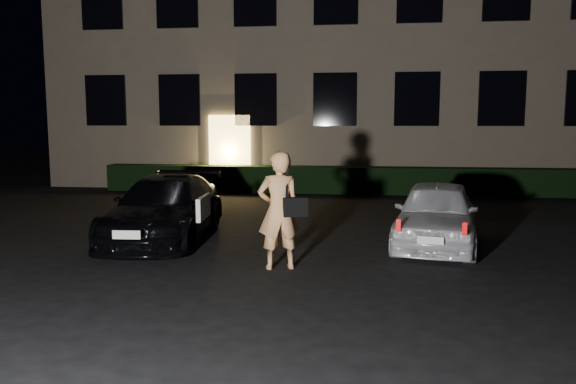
# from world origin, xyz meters

# --- Properties ---
(ground) EXTENTS (80.00, 80.00, 0.00)m
(ground) POSITION_xyz_m (0.00, 0.00, 0.00)
(ground) COLOR black
(ground) RESTS_ON ground
(building) EXTENTS (20.00, 8.11, 12.00)m
(building) POSITION_xyz_m (-0.00, 14.99, 6.00)
(building) COLOR #736452
(building) RESTS_ON ground
(hedge) EXTENTS (15.00, 0.70, 0.85)m
(hedge) POSITION_xyz_m (0.00, 10.50, 0.42)
(hedge) COLOR black
(hedge) RESTS_ON ground
(sedan) EXTENTS (2.04, 4.39, 1.23)m
(sedan) POSITION_xyz_m (-2.94, 2.98, 0.62)
(sedan) COLOR black
(sedan) RESTS_ON ground
(hatch) EXTENTS (2.04, 3.76, 1.21)m
(hatch) POSITION_xyz_m (2.25, 3.05, 0.61)
(hatch) COLOR silver
(hatch) RESTS_ON ground
(man) EXTENTS (0.85, 0.63, 1.85)m
(man) POSITION_xyz_m (-0.41, 1.07, 0.93)
(man) COLOR #E8A262
(man) RESTS_ON ground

